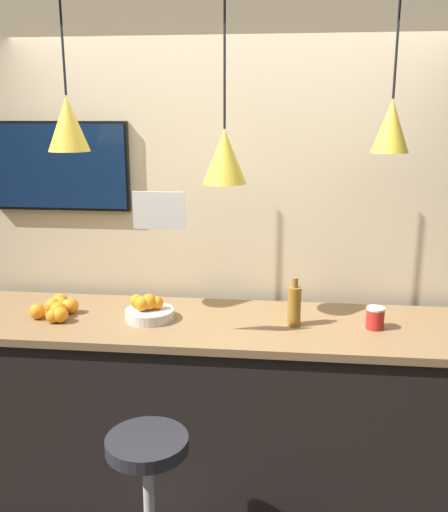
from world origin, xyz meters
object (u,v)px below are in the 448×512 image
(fruit_bowl, at_px, (148,310))
(mounted_tv, at_px, (60,166))
(spread_jar, at_px, (375,318))
(juice_bottle, at_px, (294,305))
(bar_stool, at_px, (149,489))

(fruit_bowl, relative_size, mounted_tv, 0.31)
(fruit_bowl, bearing_deg, spread_jar, -0.02)
(fruit_bowl, xyz_separation_m, spread_jar, (1.16, -0.00, 0.01))
(juice_bottle, bearing_deg, mounted_tv, 162.49)
(bar_stool, relative_size, juice_bottle, 3.07)
(mounted_tv, bearing_deg, spread_jar, -13.67)
(mounted_tv, bearing_deg, bar_stool, -55.71)
(bar_stool, height_order, spread_jar, spread_jar)
(fruit_bowl, distance_m, juice_bottle, 0.76)
(fruit_bowl, relative_size, juice_bottle, 1.00)
(bar_stool, distance_m, juice_bottle, 1.10)
(fruit_bowl, xyz_separation_m, juice_bottle, (0.76, -0.00, 0.06))
(juice_bottle, distance_m, spread_jar, 0.41)
(juice_bottle, height_order, spread_jar, juice_bottle)
(juice_bottle, xyz_separation_m, mounted_tv, (-1.36, 0.43, 0.64))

